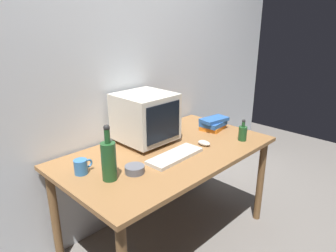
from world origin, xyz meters
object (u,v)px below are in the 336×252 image
keyboard (175,156)px  cd_spindle (135,169)px  mug (81,167)px  bottle_tall (109,159)px  bottle_short (243,133)px  book_stack (213,124)px  crt_monitor (145,117)px  computer_mouse (204,143)px

keyboard → cd_spindle: size_ratio=3.50×
mug → bottle_tall: bearing=-66.8°
bottle_short → mug: (-1.14, 0.40, -0.02)m
bottle_tall → book_stack: bearing=4.4°
bottle_tall → bottle_short: size_ratio=1.99×
crt_monitor → bottle_short: 0.75m
computer_mouse → bottle_tall: bottle_tall is taller
book_stack → cd_spindle: size_ratio=2.09×
book_stack → keyboard: bearing=-166.3°
keyboard → book_stack: bearing=11.6°
book_stack → mug: (-1.19, 0.09, -0.00)m
bottle_short → mug: bearing=160.6°
crt_monitor → book_stack: (0.58, -0.19, -0.14)m
crt_monitor → mug: bearing=-170.6°
keyboard → cd_spindle: cd_spindle is taller
book_stack → mug: size_ratio=2.09×
bottle_tall → bottle_short: (1.06, -0.22, -0.06)m
keyboard → computer_mouse: computer_mouse is taller
mug → cd_spindle: mug is taller
crt_monitor → keyboard: crt_monitor is taller
crt_monitor → book_stack: 0.63m
cd_spindle → bottle_short: bearing=-11.2°
bottle_tall → mug: bearing=113.2°
computer_mouse → bottle_tall: size_ratio=0.30×
bottle_short → mug: 1.21m
crt_monitor → keyboard: bearing=-98.2°
bottle_tall → cd_spindle: (0.15, -0.04, -0.10)m
computer_mouse → crt_monitor: bearing=121.7°
cd_spindle → crt_monitor: bearing=40.5°
keyboard → mug: size_ratio=3.50×
keyboard → book_stack: (0.63, 0.15, 0.04)m
computer_mouse → cd_spindle: size_ratio=0.83×
book_stack → mug: 1.19m
keyboard → computer_mouse: bearing=-3.3°
computer_mouse → book_stack: book_stack is taller
crt_monitor → computer_mouse: crt_monitor is taller
keyboard → cd_spindle: (-0.33, 0.03, 0.01)m
book_stack → cd_spindle: 0.97m
cd_spindle → book_stack: bearing=7.5°
keyboard → bottle_tall: 0.49m
computer_mouse → cd_spindle: bearing=172.9°
cd_spindle → computer_mouse: bearing=-3.1°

